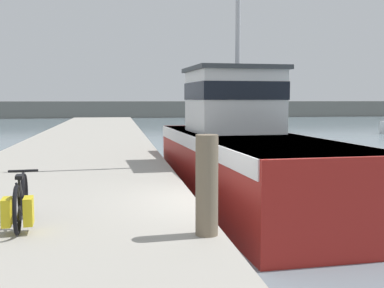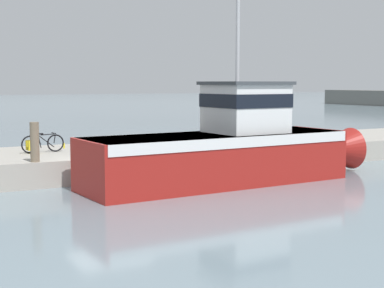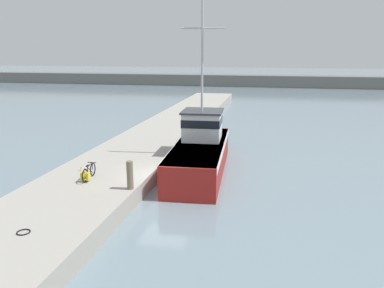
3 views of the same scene
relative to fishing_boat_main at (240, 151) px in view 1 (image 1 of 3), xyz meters
The scene contains 6 objects.
ground_plane 4.63m from the fishing_boat_main, 104.78° to the right, with size 320.00×320.00×0.00m, color gray.
dock_pier 6.38m from the fishing_boat_main, 137.29° to the right, with size 5.48×80.00×0.91m, color #A39E93.
far_shoreline 66.38m from the fishing_boat_main, 64.22° to the left, with size 180.00×5.00×2.38m, color slate.
fishing_boat_main is the anchor object (origin of this frame).
bicycle_touring 7.42m from the fishing_boat_main, 129.46° to the right, with size 0.51×1.69×0.76m.
mooring_post 6.85m from the fishing_boat_main, 108.41° to the right, with size 0.31×0.31×1.36m, color #756651.
Camera 1 is at (-2.22, -8.46, 2.75)m, focal length 45.00 mm.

